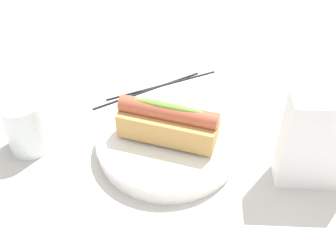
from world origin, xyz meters
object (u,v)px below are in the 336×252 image
Objects in this scene: water_glass at (27,127)px; chopstick_near at (147,90)px; hotdog_front at (168,122)px; serving_bowl at (168,142)px; napkin_box at (322,142)px; chopstick_far at (162,85)px.

water_glass is 0.23m from chopstick_near.
hotdog_front is 1.75× the size of water_glass.
serving_bowl is at bearing 170.76° from water_glass.
water_glass is 0.60× the size of napkin_box.
chopstick_near is (0.02, -0.16, -0.01)m from serving_bowl.
hotdog_front reaches higher than serving_bowl.
water_glass is (0.22, -0.04, 0.02)m from serving_bowl.
water_glass is at bearing -9.24° from hotdog_front.
serving_bowl is 1.43× the size of hotdog_front.
serving_bowl is at bearing -12.93° from napkin_box.
napkin_box is at bearing 110.69° from chopstick_far.
hotdog_front is 0.17m from chopstick_near.
napkin_box reaches higher than serving_bowl.
hotdog_front is (-0.00, -0.00, 0.04)m from serving_bowl.
napkin_box is at bearing 157.14° from hotdog_front.
hotdog_front is at bearing -12.93° from napkin_box.
hotdog_front reaches higher than chopstick_near.
chopstick_far is at bearing 178.91° from chopstick_near.
water_glass reaches higher than chopstick_near.
chopstick_near is at bearing -82.68° from serving_bowl.
napkin_box is at bearing 109.81° from chopstick_near.
water_glass is at bearing -6.14° from napkin_box.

